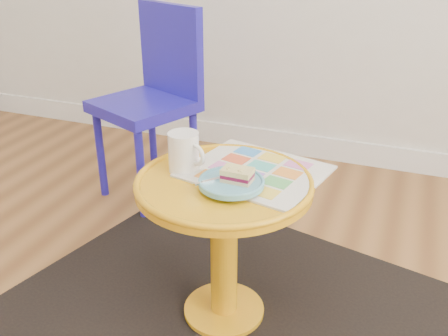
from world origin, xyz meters
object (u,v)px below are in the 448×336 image
(mug, at_px, (184,151))
(newspaper, at_px, (255,171))
(chair, at_px, (155,91))
(plate, at_px, (231,183))
(side_table, at_px, (224,222))

(mug, bearing_deg, newspaper, 38.12)
(chair, distance_m, newspaper, 0.87)
(chair, height_order, plate, chair)
(plate, bearing_deg, mug, 159.73)
(newspaper, height_order, mug, mug)
(chair, xyz_separation_m, newspaper, (0.64, -0.59, -0.00))
(side_table, bearing_deg, mug, 170.27)
(plate, bearing_deg, chair, 130.71)
(chair, relative_size, plate, 4.70)
(side_table, height_order, mug, mug)
(side_table, bearing_deg, chair, 130.58)
(chair, height_order, mug, chair)
(plate, bearing_deg, side_table, 132.81)
(side_table, bearing_deg, plate, -47.19)
(side_table, distance_m, newspaper, 0.17)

